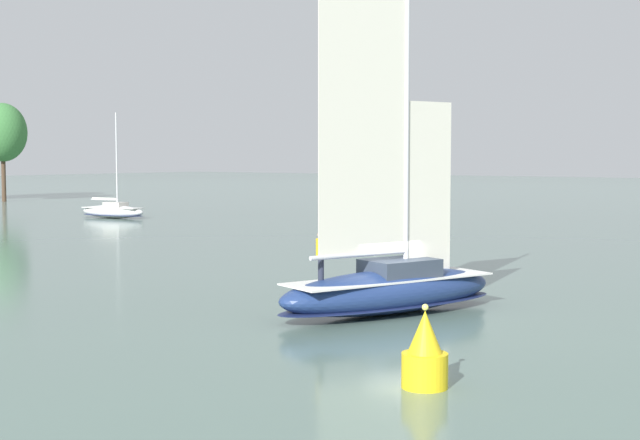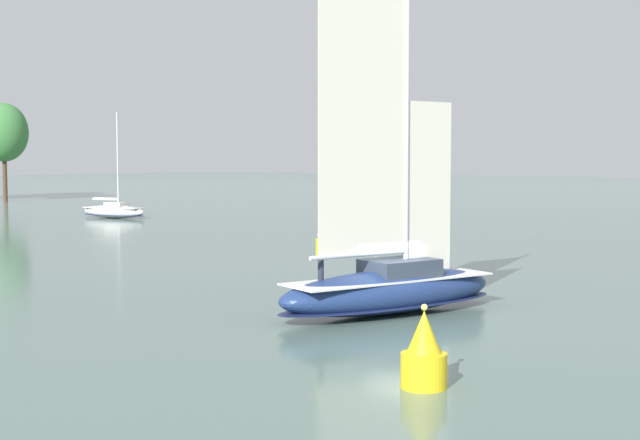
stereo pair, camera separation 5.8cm
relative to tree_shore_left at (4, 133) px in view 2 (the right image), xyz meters
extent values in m
plane|color=slate|center=(-38.50, -77.52, -8.28)|extent=(400.00, 400.00, 0.00)
cylinder|color=#4C3828|center=(0.00, 0.00, -5.09)|extent=(0.51, 0.51, 6.39)
ellipsoid|color=#3D7A3D|center=(0.00, 0.00, 0.04)|extent=(5.75, 5.75, 7.03)
ellipsoid|color=navy|center=(-38.50, -77.52, -7.52)|extent=(9.32, 5.49, 1.53)
ellipsoid|color=#19234C|center=(-38.50, -77.52, -7.94)|extent=(9.41, 5.55, 0.18)
cube|color=silver|center=(-38.50, -77.52, -7.07)|extent=(8.16, 4.74, 0.06)
cube|color=#333D4C|center=(-38.08, -77.67, -6.72)|extent=(2.98, 2.53, 0.63)
cylinder|color=silver|center=(-37.82, -77.77, -1.41)|extent=(0.18, 0.18, 11.25)
cylinder|color=silver|center=(-39.72, -77.06, -6.14)|extent=(3.85, 1.55, 0.15)
cube|color=silver|center=(-39.57, -77.12, -1.52)|extent=(3.51, 1.32, 9.23)
cube|color=silver|center=(-36.80, -78.15, -3.94)|extent=(1.87, 0.71, 6.19)
cylinder|color=#232838|center=(-40.93, -76.29, -6.61)|extent=(0.26, 0.26, 0.85)
cylinder|color=gold|center=(-40.93, -76.29, -5.86)|extent=(0.44, 0.44, 0.65)
sphere|color=tan|center=(-40.93, -76.29, -5.42)|extent=(0.24, 0.24, 0.24)
ellipsoid|color=silver|center=(-11.74, -32.73, -7.72)|extent=(2.72, 6.87, 1.14)
ellipsoid|color=#19234C|center=(-11.74, -32.73, -8.03)|extent=(2.75, 6.94, 0.14)
cube|color=silver|center=(-11.74, -32.73, -7.37)|extent=(2.32, 6.04, 0.06)
cube|color=beige|center=(-11.69, -33.06, -7.11)|extent=(1.54, 2.03, 0.47)
cylinder|color=silver|center=(-11.67, -33.26, -3.16)|extent=(0.13, 0.13, 8.36)
cylinder|color=silver|center=(-11.86, -31.77, -6.67)|extent=(0.50, 3.00, 0.11)
cylinder|color=silver|center=(-11.86, -31.77, -6.60)|extent=(0.53, 2.71, 0.18)
ellipsoid|color=silver|center=(-1.62, -53.58, -7.76)|extent=(6.26, 2.07, 1.05)
ellipsoid|color=#19234C|center=(-1.62, -53.58, -8.05)|extent=(6.32, 2.09, 0.13)
cube|color=silver|center=(-1.62, -53.58, -7.44)|extent=(5.51, 1.75, 0.06)
cube|color=beige|center=(-1.31, -53.56, -7.20)|extent=(1.79, 1.30, 0.43)
cylinder|color=silver|center=(-1.13, -53.55, -3.55)|extent=(0.12, 0.12, 7.72)
cylinder|color=silver|center=(-2.51, -53.63, -6.79)|extent=(2.78, 0.26, 0.10)
cylinder|color=white|center=(-2.51, -53.63, -6.72)|extent=(2.51, 0.31, 0.17)
cylinder|color=yellow|center=(-46.65, -83.42, -7.87)|extent=(1.11, 1.11, 0.83)
cone|color=yellow|center=(-46.65, -83.42, -6.94)|extent=(0.83, 0.83, 1.02)
sphere|color=#F2F266|center=(-46.65, -83.42, -6.35)|extent=(0.16, 0.16, 0.16)
camera|label=1|loc=(-65.05, -93.53, -2.77)|focal=50.00mm
camera|label=2|loc=(-65.01, -93.58, -2.77)|focal=50.00mm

